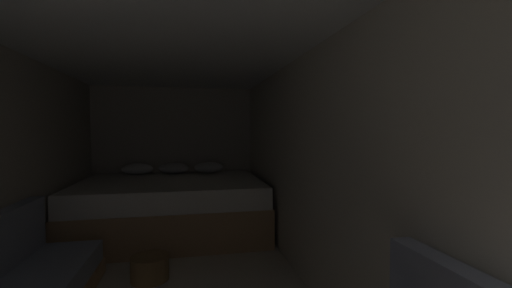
% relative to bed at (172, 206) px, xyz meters
% --- Properties ---
extents(wall_back, '(2.61, 0.05, 2.09)m').
position_rel_bed_xyz_m(wall_back, '(0.00, 0.95, 0.67)').
color(wall_back, beige).
rests_on(wall_back, ground).
extents(wall_right, '(0.05, 5.52, 2.09)m').
position_rel_bed_xyz_m(wall_right, '(1.28, -1.84, 0.67)').
color(wall_right, beige).
rests_on(wall_right, ground).
extents(ceiling_slab, '(2.61, 5.52, 0.05)m').
position_rel_bed_xyz_m(ceiling_slab, '(0.00, -1.84, 1.74)').
color(ceiling_slab, white).
rests_on(ceiling_slab, wall_left).
extents(bed, '(2.39, 1.78, 0.89)m').
position_rel_bed_xyz_m(bed, '(0.00, 0.00, 0.00)').
color(bed, tan).
rests_on(bed, ground).
extents(wicker_basket, '(0.35, 0.35, 0.22)m').
position_rel_bed_xyz_m(wicker_basket, '(-0.14, -1.38, -0.26)').
color(wicker_basket, olive).
rests_on(wicker_basket, ground).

